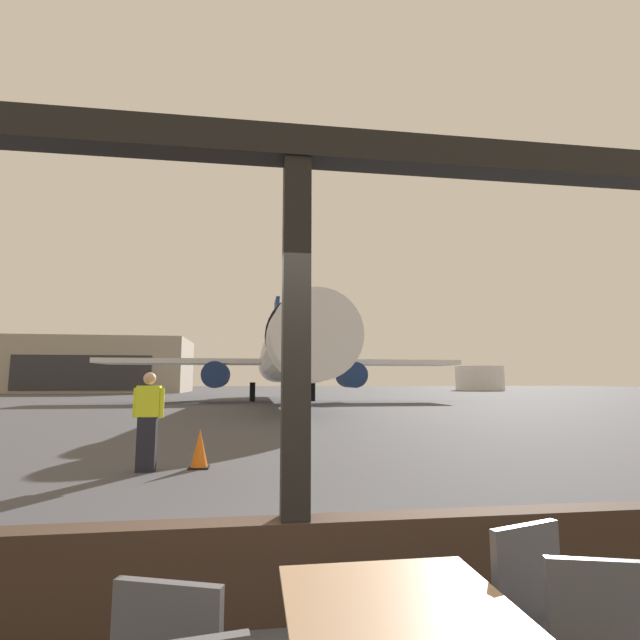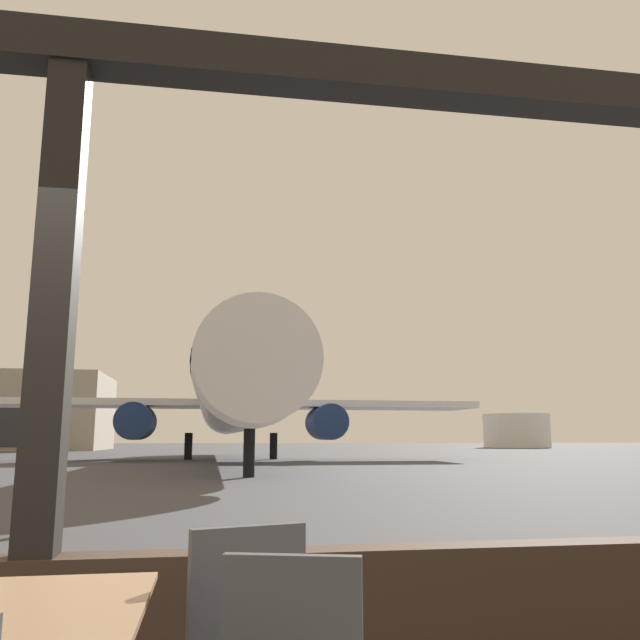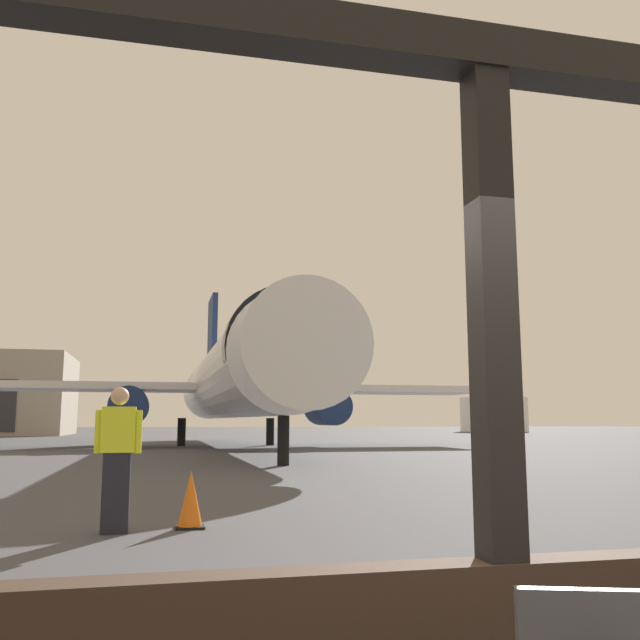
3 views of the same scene
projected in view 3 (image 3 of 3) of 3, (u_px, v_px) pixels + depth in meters
name	position (u px, v px, depth m)	size (l,w,h in m)	color
ground_plane	(184.00, 443.00, 41.82)	(220.00, 220.00, 0.00)	#424247
window_frame	(497.00, 440.00, 3.51)	(8.93, 0.24, 3.48)	#38281E
airplane	(235.00, 380.00, 34.07)	(27.40, 34.52, 10.21)	silver
ground_crew_worker	(117.00, 457.00, 8.25)	(0.56, 0.22, 1.74)	black
traffic_cone	(190.00, 500.00, 8.57)	(0.36, 0.36, 0.71)	orange
fuel_storage_tank	(494.00, 415.00, 84.89)	(8.28, 8.28, 4.18)	white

